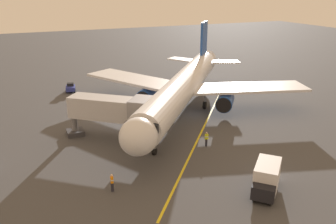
{
  "coord_description": "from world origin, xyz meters",
  "views": [
    {
      "loc": [
        21.42,
        41.54,
        17.21
      ],
      "look_at": [
        5.52,
        5.3,
        3.0
      ],
      "focal_mm": 37.44,
      "sensor_mm": 36.0,
      "label": 1
    }
  ],
  "objects_px": {
    "airplane": "(184,86)",
    "ground_crew_marshaller": "(112,182)",
    "jet_bridge": "(116,110)",
    "ground_crew_wing_walker": "(206,139)",
    "tug_starboard_side": "(71,88)",
    "box_truck_near_nose": "(266,178)"
  },
  "relations": [
    {
      "from": "box_truck_near_nose",
      "to": "tug_starboard_side",
      "type": "xyz_separation_m",
      "value": [
        10.71,
        -39.09,
        -0.68
      ]
    },
    {
      "from": "jet_bridge",
      "to": "ground_crew_wing_walker",
      "type": "relative_size",
      "value": 5.88
    },
    {
      "from": "ground_crew_wing_walker",
      "to": "tug_starboard_side",
      "type": "xyz_separation_m",
      "value": [
        10.63,
        -28.66,
        -0.18
      ]
    },
    {
      "from": "ground_crew_wing_walker",
      "to": "airplane",
      "type": "bearing_deg",
      "value": -102.8
    },
    {
      "from": "airplane",
      "to": "ground_crew_marshaller",
      "type": "xyz_separation_m",
      "value": [
        14.83,
        15.93,
        -3.12
      ]
    },
    {
      "from": "ground_crew_marshaller",
      "to": "ground_crew_wing_walker",
      "type": "xyz_separation_m",
      "value": [
        -12.31,
        -4.85,
        0.0
      ]
    },
    {
      "from": "airplane",
      "to": "box_truck_near_nose",
      "type": "relative_size",
      "value": 7.28
    },
    {
      "from": "ground_crew_wing_walker",
      "to": "box_truck_near_nose",
      "type": "distance_m",
      "value": 10.43
    },
    {
      "from": "jet_bridge",
      "to": "tug_starboard_side",
      "type": "height_order",
      "value": "jet_bridge"
    },
    {
      "from": "jet_bridge",
      "to": "ground_crew_marshaller",
      "type": "xyz_separation_m",
      "value": [
        3.53,
        10.59,
        -2.88
      ]
    },
    {
      "from": "airplane",
      "to": "tug_starboard_side",
      "type": "distance_m",
      "value": 22.21
    },
    {
      "from": "airplane",
      "to": "jet_bridge",
      "type": "xyz_separation_m",
      "value": [
        11.3,
        5.33,
        -0.24
      ]
    },
    {
      "from": "ground_crew_wing_walker",
      "to": "tug_starboard_side",
      "type": "relative_size",
      "value": 0.67
    },
    {
      "from": "ground_crew_wing_walker",
      "to": "tug_starboard_side",
      "type": "distance_m",
      "value": 30.57
    },
    {
      "from": "ground_crew_marshaller",
      "to": "tug_starboard_side",
      "type": "distance_m",
      "value": 33.56
    },
    {
      "from": "airplane",
      "to": "jet_bridge",
      "type": "relative_size",
      "value": 3.37
    },
    {
      "from": "airplane",
      "to": "box_truck_near_nose",
      "type": "bearing_deg",
      "value": 83.53
    },
    {
      "from": "jet_bridge",
      "to": "ground_crew_marshaller",
      "type": "height_order",
      "value": "jet_bridge"
    },
    {
      "from": "ground_crew_wing_walker",
      "to": "box_truck_near_nose",
      "type": "xyz_separation_m",
      "value": [
        -0.08,
        10.42,
        0.5
      ]
    },
    {
      "from": "airplane",
      "to": "jet_bridge",
      "type": "height_order",
      "value": "airplane"
    },
    {
      "from": "tug_starboard_side",
      "to": "ground_crew_marshaller",
      "type": "bearing_deg",
      "value": 87.13
    },
    {
      "from": "ground_crew_wing_walker",
      "to": "tug_starboard_side",
      "type": "height_order",
      "value": "ground_crew_wing_walker"
    }
  ]
}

